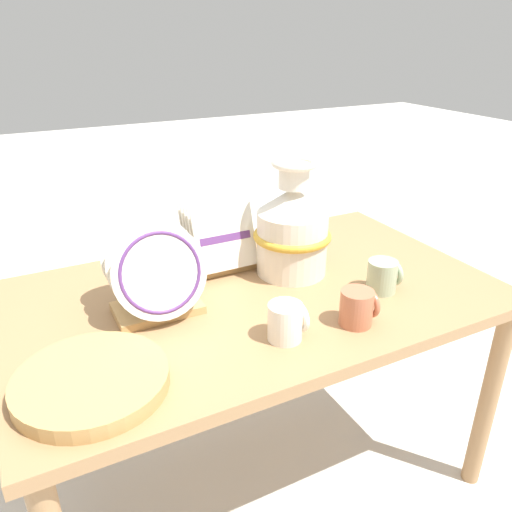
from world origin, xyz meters
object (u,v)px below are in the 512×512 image
(ceramic_vase, at_px, (292,228))
(mug_cream_glaze, at_px, (287,321))
(mug_sage_glaze, at_px, (383,276))
(mug_terracotta_glaze, at_px, (358,307))
(dish_rack_round_plates, at_px, (156,279))
(dish_rack_square_plates, at_px, (218,243))
(wicker_charger_stack, at_px, (92,381))

(ceramic_vase, xyz_separation_m, mug_cream_glaze, (-0.20, -0.31, -0.10))
(mug_sage_glaze, bearing_deg, mug_terracotta_glaze, -148.05)
(dish_rack_round_plates, bearing_deg, mug_terracotta_glaze, -32.48)
(dish_rack_square_plates, height_order, mug_terracotta_glaze, dish_rack_square_plates)
(wicker_charger_stack, bearing_deg, mug_cream_glaze, -3.06)
(dish_rack_round_plates, distance_m, dish_rack_square_plates, 0.32)
(ceramic_vase, bearing_deg, wicker_charger_stack, -156.55)
(wicker_charger_stack, distance_m, mug_terracotta_glaze, 0.66)
(dish_rack_round_plates, xyz_separation_m, wicker_charger_stack, (-0.22, -0.23, -0.09))
(ceramic_vase, height_order, mug_terracotta_glaze, ceramic_vase)
(dish_rack_square_plates, bearing_deg, mug_terracotta_glaze, -68.81)
(ceramic_vase, relative_size, mug_sage_glaze, 3.74)
(ceramic_vase, relative_size, wicker_charger_stack, 1.09)
(mug_sage_glaze, bearing_deg, dish_rack_square_plates, 134.34)
(ceramic_vase, xyz_separation_m, dish_rack_square_plates, (-0.19, 0.14, -0.06))
(ceramic_vase, relative_size, mug_cream_glaze, 3.74)
(dish_rack_round_plates, relative_size, mug_terracotta_glaze, 2.75)
(mug_sage_glaze, distance_m, mug_terracotta_glaze, 0.20)
(dish_rack_round_plates, height_order, mug_terracotta_glaze, dish_rack_round_plates)
(wicker_charger_stack, height_order, mug_sage_glaze, mug_sage_glaze)
(ceramic_vase, distance_m, dish_rack_square_plates, 0.24)
(ceramic_vase, height_order, dish_rack_square_plates, ceramic_vase)
(dish_rack_square_plates, distance_m, mug_terracotta_glaze, 0.51)
(wicker_charger_stack, xyz_separation_m, mug_terracotta_glaze, (0.66, -0.05, 0.03))
(mug_terracotta_glaze, bearing_deg, mug_sage_glaze, 31.95)
(mug_terracotta_glaze, bearing_deg, wicker_charger_stack, 175.73)
(ceramic_vase, relative_size, mug_terracotta_glaze, 3.74)
(dish_rack_square_plates, distance_m, wicker_charger_stack, 0.64)
(wicker_charger_stack, xyz_separation_m, mug_cream_glaze, (0.46, -0.02, 0.03))
(dish_rack_round_plates, xyz_separation_m, dish_rack_square_plates, (0.26, 0.19, -0.02))
(dish_rack_round_plates, distance_m, mug_cream_glaze, 0.36)
(mug_cream_glaze, bearing_deg, mug_terracotta_glaze, -7.10)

